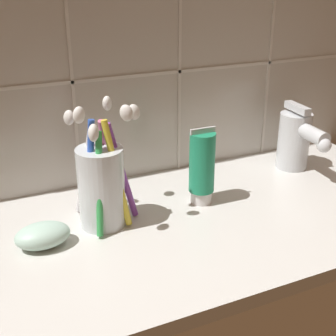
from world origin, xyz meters
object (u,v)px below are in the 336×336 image
at_px(soap_bar, 43,235).
at_px(toothpaste_tube, 202,167).
at_px(toothbrush_cup, 102,182).
at_px(sink_faucet, 297,139).

bearing_deg(soap_bar, toothpaste_tube, 5.31).
distance_m(toothbrush_cup, toothpaste_tube, 0.16).
bearing_deg(sink_faucet, toothpaste_tube, -74.65).
bearing_deg(sink_faucet, toothbrush_cup, -79.60).
distance_m(toothbrush_cup, sink_faucet, 0.37).
relative_size(toothbrush_cup, soap_bar, 2.49).
xyz_separation_m(toothpaste_tube, sink_faucet, (0.21, 0.04, -0.00)).
xyz_separation_m(toothbrush_cup, toothpaste_tube, (0.16, -0.00, -0.01)).
bearing_deg(toothpaste_tube, sink_faucet, 11.72).
relative_size(toothpaste_tube, soap_bar, 1.68).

